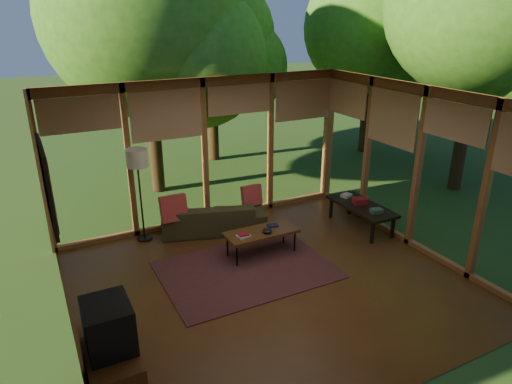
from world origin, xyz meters
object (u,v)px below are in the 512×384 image
side_console (361,207)px  coffee_table (261,233)px  television (108,326)px  sofa (214,217)px  media_cabinet (113,370)px  floor_lamp (137,163)px

side_console → coffee_table: bearing=-178.3°
television → coffee_table: television is taller
coffee_table → side_console: size_ratio=0.86×
sofa → media_cabinet: size_ratio=1.86×
floor_lamp → coffee_table: floor_lamp is taller
television → coffee_table: bearing=35.2°
television → floor_lamp: bearing=71.0°
sofa → media_cabinet: media_cabinet is taller
media_cabinet → floor_lamp: 3.73m
television → side_console: size_ratio=0.39×
side_console → floor_lamp: bearing=159.6°
sofa → television: television is taller
sofa → media_cabinet: (-2.40, -3.11, 0.03)m
sofa → side_console: size_ratio=1.33×
floor_lamp → media_cabinet: bearing=-109.3°
coffee_table → side_console: bearing=1.7°
television → floor_lamp: floor_lamp is taller
side_console → sofa: bearing=155.6°
sofa → television: size_ratio=3.38×
coffee_table → television: bearing=-144.8°
sofa → coffee_table: size_ratio=1.55×
television → side_console: (4.85, 1.99, -0.44)m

